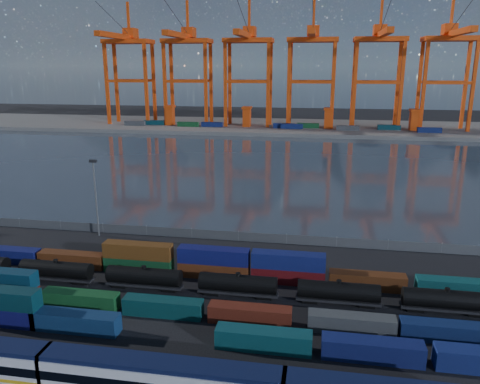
# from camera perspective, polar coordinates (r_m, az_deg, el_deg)

# --- Properties ---
(ground) EXTENTS (700.00, 700.00, 0.00)m
(ground) POSITION_cam_1_polar(r_m,az_deg,el_deg) (72.88, -4.08, -13.79)
(ground) COLOR black
(ground) RESTS_ON ground
(harbor_water) EXTENTS (700.00, 700.00, 0.00)m
(harbor_water) POSITION_cam_1_polar(r_m,az_deg,el_deg) (171.25, 4.22, 3.23)
(harbor_water) COLOR #2F3945
(harbor_water) RESTS_ON ground
(far_quay) EXTENTS (700.00, 70.00, 2.00)m
(far_quay) POSITION_cam_1_polar(r_m,az_deg,el_deg) (274.45, 6.38, 7.89)
(far_quay) COLOR #514F4C
(far_quay) RESTS_ON ground
(distant_mountains) EXTENTS (2470.00, 1100.00, 520.00)m
(distant_mountains) POSITION_cam_1_polar(r_m,az_deg,el_deg) (1672.81, 12.05, 21.18)
(distant_mountains) COLOR #1E2630
(distant_mountains) RESTS_ON ground
(passenger_train) EXTENTS (78.49, 3.27, 5.61)m
(passenger_train) POSITION_cam_1_polar(r_m,az_deg,el_deg) (53.86, -9.70, -22.08)
(passenger_train) COLOR silver
(passenger_train) RESTS_ON ground
(container_row_south) EXTENTS (139.93, 2.51, 5.36)m
(container_row_south) POSITION_cam_1_polar(r_m,az_deg,el_deg) (67.22, -14.38, -15.20)
(container_row_south) COLOR #46484C
(container_row_south) RESTS_ON ground
(container_row_mid) EXTENTS (115.85, 2.39, 5.09)m
(container_row_mid) POSITION_cam_1_polar(r_m,az_deg,el_deg) (74.26, -16.84, -12.21)
(container_row_mid) COLOR navy
(container_row_mid) RESTS_ON ground
(container_row_north) EXTENTS (141.73, 2.49, 5.30)m
(container_row_north) POSITION_cam_1_polar(r_m,az_deg,el_deg) (79.81, 3.83, -9.57)
(container_row_north) COLOR navy
(container_row_north) RESTS_ON ground
(tanker_string) EXTENTS (121.26, 2.74, 3.92)m
(tanker_string) POSITION_cam_1_polar(r_m,az_deg,el_deg) (76.54, -6.08, -10.70)
(tanker_string) COLOR black
(tanker_string) RESTS_ON ground
(waterfront_fence) EXTENTS (160.12, 0.12, 2.20)m
(waterfront_fence) POSITION_cam_1_polar(r_m,az_deg,el_deg) (97.42, -0.20, -5.42)
(waterfront_fence) COLOR #595B5E
(waterfront_fence) RESTS_ON ground
(yard_light_mast) EXTENTS (1.60, 0.40, 16.60)m
(yard_light_mast) POSITION_cam_1_polar(r_m,az_deg,el_deg) (102.34, -17.19, -0.22)
(yard_light_mast) COLOR slate
(yard_light_mast) RESTS_ON ground
(gantry_cranes) EXTENTS (202.03, 51.90, 70.28)m
(gantry_cranes) POSITION_cam_1_polar(r_m,az_deg,el_deg) (266.13, 4.87, 16.78)
(gantry_cranes) COLOR #E54610
(gantry_cranes) RESTS_ON ground
(quay_containers) EXTENTS (172.58, 10.99, 2.60)m
(quay_containers) POSITION_cam_1_polar(r_m,az_deg,el_deg) (260.66, 3.76, 8.07)
(quay_containers) COLOR navy
(quay_containers) RESTS_ON far_quay
(straddle_carriers) EXTENTS (140.00, 7.00, 11.10)m
(straddle_carriers) POSITION_cam_1_polar(r_m,az_deg,el_deg) (263.92, 5.74, 9.11)
(straddle_carriers) COLOR #E54610
(straddle_carriers) RESTS_ON far_quay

